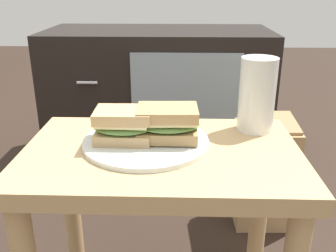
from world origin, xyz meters
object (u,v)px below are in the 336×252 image
(plate, at_px, (146,142))
(paper_bag, at_px, (263,172))
(tv_cabinet, at_px, (159,95))
(sandwich_front, at_px, (123,125))
(sandwich_back, at_px, (167,123))
(beer_glass, at_px, (257,97))

(plate, bearing_deg, paper_bag, 49.34)
(tv_cabinet, distance_m, sandwich_front, 0.95)
(tv_cabinet, xyz_separation_m, sandwich_front, (-0.02, -0.93, 0.21))
(plate, height_order, sandwich_back, sandwich_back)
(tv_cabinet, distance_m, beer_glass, 0.91)
(sandwich_front, bearing_deg, plate, 5.29)
(tv_cabinet, distance_m, plate, 0.94)
(plate, xyz_separation_m, sandwich_back, (0.04, 0.00, 0.04))
(plate, height_order, sandwich_front, sandwich_front)
(sandwich_front, distance_m, sandwich_back, 0.09)
(plate, bearing_deg, sandwich_back, 5.29)
(paper_bag, bearing_deg, sandwich_back, -127.13)
(beer_glass, bearing_deg, paper_bag, 70.77)
(tv_cabinet, xyz_separation_m, sandwich_back, (0.07, -0.92, 0.22))
(plate, xyz_separation_m, beer_glass, (0.24, 0.09, 0.07))
(tv_cabinet, bearing_deg, sandwich_back, -85.66)
(sandwich_front, relative_size, beer_glass, 0.75)
(tv_cabinet, distance_m, paper_bag, 0.65)
(plate, bearing_deg, beer_glass, 20.16)
(beer_glass, distance_m, paper_bag, 0.49)
(beer_glass, bearing_deg, plate, -159.84)
(tv_cabinet, height_order, sandwich_front, tv_cabinet)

